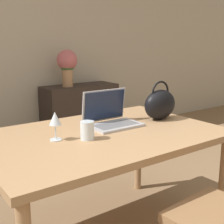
# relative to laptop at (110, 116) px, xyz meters

# --- Properties ---
(dining_table) EXTENTS (1.45, 0.97, 0.73)m
(dining_table) POSITION_rel_laptop_xyz_m (-0.15, -0.12, -0.14)
(dining_table) COLOR #A87F56
(dining_table) RESTS_ON ground_plane
(sideboard) EXTENTS (0.97, 0.40, 0.73)m
(sideboard) POSITION_rel_laptop_xyz_m (0.83, 1.83, -0.43)
(sideboard) COLOR #332823
(sideboard) RESTS_ON ground_plane
(laptop) EXTENTS (0.34, 0.26, 0.23)m
(laptop) POSITION_rel_laptop_xyz_m (0.00, 0.00, 0.00)
(laptop) COLOR #ADADB2
(laptop) RESTS_ON dining_table
(drinking_glass) EXTENTS (0.08, 0.08, 0.11)m
(drinking_glass) POSITION_rel_laptop_xyz_m (-0.29, -0.18, -0.01)
(drinking_glass) COLOR silver
(drinking_glass) RESTS_ON dining_table
(wine_glass) EXTENTS (0.07, 0.07, 0.16)m
(wine_glass) POSITION_rel_laptop_xyz_m (-0.44, -0.09, 0.06)
(wine_glass) COLOR silver
(wine_glass) RESTS_ON dining_table
(handbag) EXTENTS (0.26, 0.15, 0.28)m
(handbag) POSITION_rel_laptop_xyz_m (0.37, -0.09, 0.05)
(handbag) COLOR black
(handbag) RESTS_ON dining_table
(flower_vase) EXTENTS (0.25, 0.25, 0.45)m
(flower_vase) POSITION_rel_laptop_xyz_m (0.65, 1.80, 0.22)
(flower_vase) COLOR tan
(flower_vase) RESTS_ON sideboard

